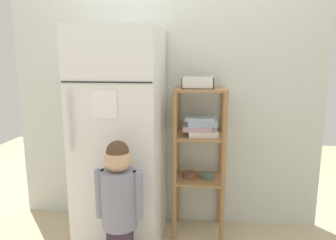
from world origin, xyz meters
TOP-DOWN VIEW (x-y plane):
  - ground_plane at (0.00, 0.00)m, footprint 6.00×6.00m
  - kitchen_wall_back at (0.00, 0.38)m, footprint 2.58×0.03m
  - refrigerator at (-0.29, 0.02)m, footprint 0.60×0.69m
  - child_standing at (-0.18, -0.46)m, footprint 0.30×0.22m
  - pantry_shelf_unit at (0.30, 0.18)m, footprint 0.40×0.33m
  - fruit_bin at (0.29, 0.19)m, footprint 0.24×0.19m

SIDE VIEW (x-z plane):
  - ground_plane at x=0.00m, z-range 0.00..0.00m
  - child_standing at x=-0.18m, z-range 0.10..1.03m
  - pantry_shelf_unit at x=0.30m, z-range 0.16..1.35m
  - refrigerator at x=-0.29m, z-range 0.00..1.63m
  - kitchen_wall_back at x=0.00m, z-range 0.00..2.13m
  - fruit_bin at x=0.29m, z-range 1.18..1.26m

